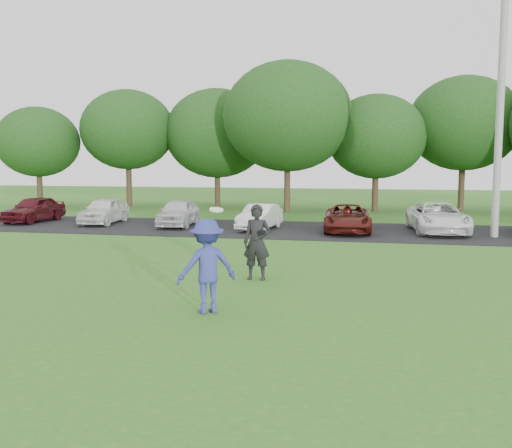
{
  "coord_description": "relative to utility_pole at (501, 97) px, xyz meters",
  "views": [
    {
      "loc": [
        3.12,
        -11.17,
        2.97
      ],
      "look_at": [
        0.0,
        3.5,
        1.3
      ],
      "focal_mm": 40.0,
      "sensor_mm": 36.0,
      "label": 1
    }
  ],
  "objects": [
    {
      "name": "parked_cars",
      "position": [
        -7.41,
        0.94,
        -4.73
      ],
      "size": [
        27.94,
        4.92,
        1.24
      ],
      "color": "#4C1017",
      "rests_on": "parking_lot"
    },
    {
      "name": "camera_bystander",
      "position": [
        -7.38,
        -9.56,
        -4.4
      ],
      "size": [
        0.71,
        0.48,
        1.89
      ],
      "color": "black",
      "rests_on": "ground"
    },
    {
      "name": "ground",
      "position": [
        -7.6,
        -12.14,
        -5.35
      ],
      "size": [
        100.0,
        100.0,
        0.0
      ],
      "primitive_type": "plane",
      "color": "#306B1E",
      "rests_on": "ground"
    },
    {
      "name": "parking_lot",
      "position": [
        -7.6,
        0.86,
        -5.34
      ],
      "size": [
        32.0,
        6.5,
        0.03
      ],
      "primitive_type": "cube",
      "color": "black",
      "rests_on": "ground"
    },
    {
      "name": "utility_pole",
      "position": [
        0.0,
        0.0,
        0.0
      ],
      "size": [
        0.28,
        0.28,
        10.7
      ],
      "primitive_type": "cylinder",
      "color": "#9D9C98",
      "rests_on": "ground"
    },
    {
      "name": "tree_row",
      "position": [
        -6.08,
        10.62,
        -0.44
      ],
      "size": [
        42.39,
        9.85,
        8.64
      ],
      "color": "#38281C",
      "rests_on": "ground"
    },
    {
      "name": "frisbee_player",
      "position": [
        -7.69,
        -12.79,
        -4.42
      ],
      "size": [
        1.38,
        1.23,
        2.1
      ],
      "color": "#333990",
      "rests_on": "ground"
    }
  ]
}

